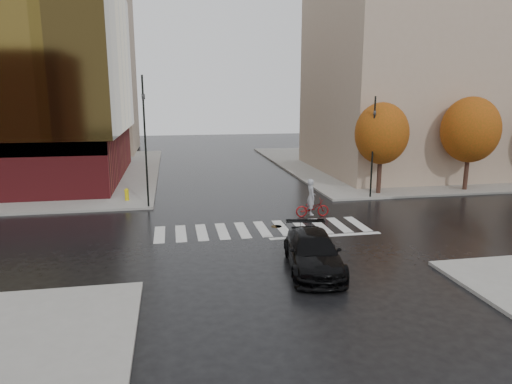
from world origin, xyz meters
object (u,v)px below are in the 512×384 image
Objects in this scene: cyclist at (312,204)px; fire_hydrant at (127,194)px; sedan at (313,252)px; traffic_light_ne at (373,141)px; traffic_light_nw at (145,131)px.

fire_hydrant is at bearing 63.42° from cyclist.
traffic_light_ne is (7.95, 11.91, 3.28)m from sedan.
sedan is at bearing 163.71° from cyclist.
traffic_light_ne is at bearing 64.76° from sedan.
cyclist is at bearing -27.31° from fire_hydrant.
cyclist is 7.42m from traffic_light_ne.
sedan is 0.64× the size of traffic_light_nw.
sedan is at bearing 52.34° from traffic_light_ne.
cyclist is at bearing 83.80° from traffic_light_nw.
sedan reaches higher than fire_hydrant.
cyclist is 12.62m from fire_hydrant.
traffic_light_nw is 1.19× the size of traffic_light_ne.
traffic_light_nw is 5.00m from fire_hydrant.
traffic_light_nw is 9.92× the size of fire_hydrant.
traffic_light_nw is at bearing 129.75° from sedan.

